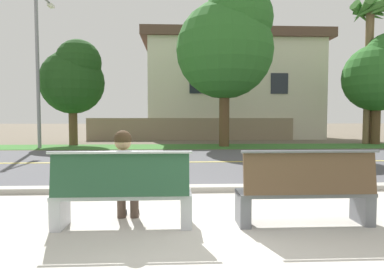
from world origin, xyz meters
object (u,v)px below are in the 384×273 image
Objects in this scene: bench_left at (122,194)px; palm_tree_tall at (371,26)px; shade_tree_centre at (380,73)px; shade_tree_far_left at (74,78)px; shade_tree_left at (228,43)px; palm_tree_short at (369,28)px; bench_right at (305,192)px; streetlamp at (39,58)px; seated_person_olive at (124,174)px.

palm_tree_tall is (11.17, 13.39, 5.91)m from bench_left.
shade_tree_far_left is at bearing 179.42° from shade_tree_centre.
palm_tree_tall reaches higher than shade_tree_left.
shade_tree_centre is 0.76× the size of palm_tree_short.
bench_right is 12.73m from shade_tree_left.
streetlamp is 0.96× the size of palm_tree_short.
palm_tree_tall is (7.99, 1.54, 1.32)m from shade_tree_left.
seated_person_olive is 13.92m from shade_tree_far_left.
shade_tree_left is (3.18, 11.85, 4.59)m from bench_left.
shade_tree_centre is at bearing 7.01° from shade_tree_left.
bench_left is at bearing 180.00° from bench_right.
shade_tree_far_left is at bearing 109.23° from bench_left.
shade_tree_left is at bearing 1.02° from streetlamp.
shade_tree_far_left is (1.17, 1.34, -0.75)m from streetlamp.
bench_left is 14.12m from shade_tree_far_left.
shade_tree_left reaches higher than bench_right.
shade_tree_centre is 2.64m from palm_tree_tall.
bench_left is 0.23× the size of shade_tree_left.
seated_person_olive is 0.16× the size of shade_tree_left.
shade_tree_left is 0.98× the size of palm_tree_tall.
seated_person_olive reaches higher than bench_left.
bench_left is 1.39× the size of seated_person_olive.
shade_tree_left reaches higher than shade_tree_centre.
palm_tree_short is at bearing 4.94° from streetlamp.
shade_tree_far_left reaches higher than seated_person_olive.
shade_tree_centre is (8.25, 1.01, -1.25)m from shade_tree_left.
palm_tree_short is (15.44, 0.10, 2.71)m from shade_tree_far_left.
bench_right is at bearing 0.00° from bench_left.
palm_tree_short is (-0.27, -0.27, -0.18)m from palm_tree_tall.
streetlamp is 17.19m from shade_tree_centre.
streetlamp is at bearing -131.31° from shade_tree_far_left.
palm_tree_tall is at bearing 1.34° from shade_tree_far_left.
palm_tree_tall reaches higher than seated_person_olive.
bench_right is at bearing -55.39° from streetlamp.
shade_tree_far_left is 15.98m from shade_tree_centre.
bench_left is at bearing -89.92° from seated_person_olive.
bench_left is 17.99m from palm_tree_short.
shade_tree_centre is at bearing -63.76° from palm_tree_tall.
streetlamp is 1.27× the size of shade_tree_centre.
streetlamp is 0.94× the size of palm_tree_tall.
shade_tree_left is 7.91m from palm_tree_short.
bench_right is at bearing -4.12° from seated_person_olive.
streetlamp reaches higher than bench_left.
seated_person_olive is at bearing -63.60° from streetlamp.
streetlamp reaches higher than shade_tree_far_left.
bench_left is 18.41m from palm_tree_tall.
bench_left is 1.00× the size of bench_right.
shade_tree_far_left is (-4.54, 12.85, 2.79)m from seated_person_olive.
seated_person_olive is 0.16× the size of palm_tree_tall.
bench_right is 2.37m from seated_person_olive.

